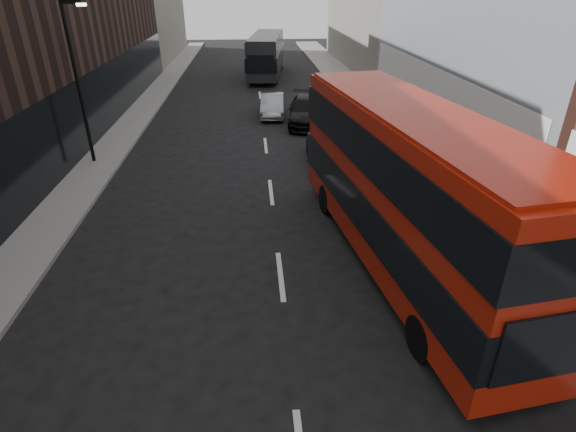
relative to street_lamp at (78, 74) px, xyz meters
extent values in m
cube|color=slate|center=(15.72, 7.00, -4.11)|extent=(3.00, 80.00, 0.15)
cube|color=slate|center=(0.22, 7.00, -4.11)|extent=(2.00, 80.00, 0.15)
cube|color=silver|center=(17.37, 3.00, -2.28)|extent=(0.35, 21.00, 3.80)
cylinder|color=black|center=(-0.08, 0.00, -0.53)|extent=(0.16, 0.16, 7.00)
cube|color=black|center=(0.32, 0.00, 2.87)|extent=(0.90, 0.15, 0.18)
cube|color=#FFF2CC|center=(0.72, 0.00, 2.75)|extent=(0.35, 0.22, 0.12)
cube|color=#9C1809|center=(11.92, -9.56, -1.61)|extent=(4.24, 12.04, 4.29)
cube|color=black|center=(11.92, -9.56, -2.31)|extent=(4.37, 12.11, 1.18)
cube|color=black|center=(11.92, -9.56, -0.48)|extent=(4.37, 12.11, 1.18)
cube|color=black|center=(12.72, -15.43, -2.15)|extent=(2.27, 0.39, 1.50)
cube|color=black|center=(11.12, -3.69, -2.15)|extent=(2.27, 0.39, 1.50)
cube|color=#9C1809|center=(11.92, -9.56, 0.56)|extent=(4.07, 11.56, 0.12)
cylinder|color=black|center=(10.23, -5.98, -3.65)|extent=(0.46, 1.11, 1.07)
cylinder|color=black|center=(12.59, -5.66, -3.65)|extent=(0.46, 1.11, 1.07)
cylinder|color=black|center=(11.25, -13.45, -3.65)|extent=(0.46, 1.11, 1.07)
cylinder|color=black|center=(13.60, -13.13, -3.65)|extent=(0.46, 1.11, 1.07)
cube|color=black|center=(9.07, 21.94, -2.24)|extent=(3.80, 11.19, 3.09)
cube|color=black|center=(9.07, 21.94, -2.44)|extent=(3.93, 11.26, 1.10)
cube|color=black|center=(8.40, 16.46, -2.29)|extent=(2.11, 0.34, 1.40)
cube|color=black|center=(9.74, 27.41, -2.29)|extent=(2.11, 0.34, 1.40)
cube|color=black|center=(9.07, 21.94, -0.66)|extent=(3.65, 10.75, 0.12)
cylinder|color=black|center=(8.41, 25.55, -3.68)|extent=(0.42, 1.03, 1.00)
cylinder|color=black|center=(10.59, 25.29, -3.68)|extent=(0.42, 1.03, 1.00)
cylinder|color=black|center=(7.56, 18.58, -3.68)|extent=(0.42, 1.03, 1.00)
cylinder|color=black|center=(9.74, 18.32, -3.68)|extent=(0.42, 1.03, 1.00)
imported|color=black|center=(11.11, -0.65, -3.46)|extent=(1.81, 4.26, 1.43)
imported|color=gray|center=(8.88, 8.00, -3.50)|extent=(1.69, 4.22, 1.37)
imported|color=black|center=(10.90, 6.00, -3.40)|extent=(2.85, 5.62, 1.56)
camera|label=1|loc=(7.55, -20.99, 3.59)|focal=28.00mm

